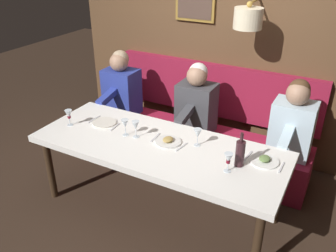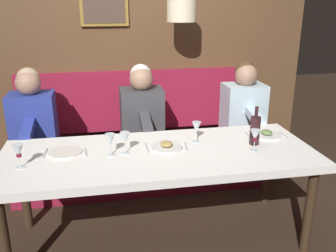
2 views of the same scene
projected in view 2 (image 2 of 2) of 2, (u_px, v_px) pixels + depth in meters
name	position (u px, v px, depth m)	size (l,w,h in m)	color
ground_plane	(160.00, 237.00, 2.95)	(12.00, 12.00, 0.00)	#332319
dining_table	(159.00, 160.00, 2.73)	(0.90, 2.30, 0.74)	white
banquette_bench	(145.00, 165.00, 3.70)	(0.52, 2.50, 0.45)	maroon
back_wall_panel	(136.00, 43.00, 3.86)	(0.59, 3.70, 2.90)	brown
diner_nearest	(244.00, 104.00, 3.68)	(0.60, 0.40, 0.79)	silver
diner_near	(142.00, 109.00, 3.50)	(0.60, 0.40, 0.79)	#3D3D42
diner_middle	(32.00, 115.00, 3.32)	(0.60, 0.40, 0.79)	#283893
place_setting_0	(167.00, 146.00, 2.77)	(0.24, 0.32, 0.05)	silver
place_setting_1	(266.00, 134.00, 3.02)	(0.24, 0.31, 0.05)	white
place_setting_2	(65.00, 152.00, 2.68)	(0.24, 0.32, 0.01)	silver
wine_glass_0	(110.00, 140.00, 2.61)	(0.07, 0.07, 0.16)	silver
wine_glass_1	(255.00, 136.00, 2.69)	(0.07, 0.07, 0.16)	silver
wine_glass_2	(125.00, 138.00, 2.64)	(0.07, 0.07, 0.16)	silver
wine_glass_3	(196.00, 128.00, 2.86)	(0.07, 0.07, 0.16)	silver
wine_glass_4	(18.00, 152.00, 2.42)	(0.07, 0.07, 0.16)	silver
wine_bottle	(255.00, 130.00, 2.82)	(0.08, 0.08, 0.30)	#33191E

